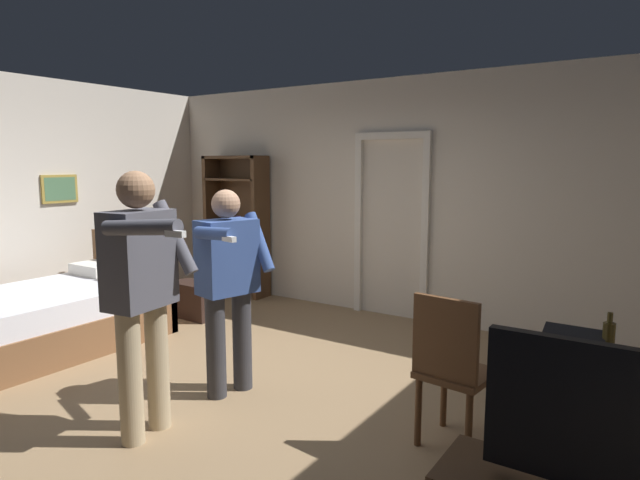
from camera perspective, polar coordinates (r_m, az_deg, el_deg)
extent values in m
plane|color=#997A56|center=(4.56, -9.93, -15.06)|extent=(6.85, 6.85, 0.00)
cube|color=silver|center=(6.43, 6.52, 4.34)|extent=(6.47, 0.12, 2.74)
cube|color=silver|center=(6.80, -30.10, 3.51)|extent=(0.12, 5.51, 2.74)
cube|color=#B2933F|center=(7.01, -25.70, 4.87)|extent=(0.03, 0.44, 0.33)
cube|color=#4E7953|center=(7.00, -25.64, 4.87)|extent=(0.01, 0.38, 0.27)
cube|color=white|center=(6.51, 4.12, 1.39)|extent=(0.08, 0.08, 2.05)
cube|color=white|center=(6.14, 11.04, 0.86)|extent=(0.08, 0.08, 2.05)
cube|color=white|center=(6.28, 7.66, 10.82)|extent=(0.93, 0.08, 0.08)
cube|color=brown|center=(5.96, -26.44, -8.43)|extent=(1.32, 2.03, 0.35)
cube|color=white|center=(5.89, -26.61, -5.76)|extent=(1.26, 1.97, 0.22)
cube|color=brown|center=(6.40, -19.06, -3.82)|extent=(1.32, 0.08, 1.02)
cube|color=white|center=(6.47, -22.50, -2.80)|extent=(0.50, 0.34, 0.12)
cube|color=white|center=(6.00, -19.38, -3.45)|extent=(0.50, 0.34, 0.12)
cube|color=#4C331E|center=(7.73, -11.17, 1.67)|extent=(0.06, 0.32, 1.88)
cube|color=#4C331E|center=(7.15, -6.23, 1.27)|extent=(0.06, 0.32, 1.88)
cube|color=#4C331E|center=(7.38, -8.95, 8.59)|extent=(0.92, 0.32, 0.04)
cube|color=#4C331E|center=(7.54, -8.03, 1.59)|extent=(0.92, 0.02, 1.88)
cube|color=#4C331E|center=(7.53, -8.69, -3.26)|extent=(0.86, 0.32, 0.03)
cylinder|color=#7AAFAA|center=(7.38, -7.55, -2.89)|extent=(0.07, 0.07, 0.11)
cube|color=#4C331E|center=(7.43, -8.79, 1.48)|extent=(0.86, 0.32, 0.03)
cylinder|color=#633F9A|center=(7.40, -8.59, 2.05)|extent=(0.07, 0.07, 0.12)
cube|color=#4C331E|center=(7.39, -8.90, 6.31)|extent=(0.86, 0.32, 0.03)
cube|color=black|center=(2.22, 29.31, -16.51)|extent=(0.93, 0.05, 0.54)
cube|color=slate|center=(2.25, 29.37, -16.21)|extent=(0.87, 0.01, 0.48)
cylinder|color=brown|center=(3.63, 25.35, -16.23)|extent=(0.08, 0.08, 0.67)
cylinder|color=brown|center=(3.77, 25.04, -20.69)|extent=(0.40, 0.40, 0.03)
cylinder|color=brown|center=(3.50, 25.70, -10.99)|extent=(0.67, 0.67, 0.03)
cube|color=black|center=(3.50, 25.23, -10.52)|extent=(0.32, 0.23, 0.02)
cube|color=black|center=(3.35, 25.01, -9.30)|extent=(0.32, 0.19, 0.09)
cube|color=navy|center=(3.36, 25.03, -9.27)|extent=(0.29, 0.16, 0.07)
cylinder|color=#3F3413|center=(3.38, 28.03, -9.55)|extent=(0.06, 0.06, 0.23)
cylinder|color=#3F3413|center=(3.34, 28.19, -7.21)|extent=(0.03, 0.03, 0.06)
cylinder|color=brown|center=(3.79, 17.63, -16.54)|extent=(0.04, 0.04, 0.45)
cylinder|color=brown|center=(3.92, 12.88, -15.51)|extent=(0.04, 0.04, 0.45)
cylinder|color=brown|center=(3.51, 15.35, -18.54)|extent=(0.04, 0.04, 0.45)
cylinder|color=brown|center=(3.65, 10.29, -17.31)|extent=(0.04, 0.04, 0.45)
cube|color=brown|center=(3.62, 14.17, -13.43)|extent=(0.47, 0.47, 0.04)
cube|color=brown|center=(3.38, 13.04, -10.06)|extent=(0.42, 0.09, 0.50)
cylinder|color=tan|center=(3.90, -16.70, -12.49)|extent=(0.15, 0.15, 0.87)
cylinder|color=tan|center=(3.74, -19.32, -13.51)|extent=(0.15, 0.15, 0.87)
cube|color=#4C4C56|center=(3.62, -18.49, -1.91)|extent=(0.31, 0.46, 0.62)
sphere|color=#936B4C|center=(3.57, -18.81, 5.03)|extent=(0.24, 0.24, 0.24)
cylinder|color=#4C4C56|center=(3.72, -14.96, 0.25)|extent=(0.35, 0.13, 0.50)
cylinder|color=#4C4C56|center=(3.23, -18.30, 1.25)|extent=(0.55, 0.16, 0.12)
cube|color=white|center=(3.03, -14.97, 0.63)|extent=(0.12, 0.05, 0.04)
cylinder|color=#333338|center=(4.40, -8.19, -10.33)|extent=(0.15, 0.15, 0.80)
cylinder|color=#333338|center=(4.28, -10.89, -10.95)|extent=(0.15, 0.15, 0.80)
cube|color=#334C8C|center=(4.17, -9.74, -1.74)|extent=(0.35, 0.48, 0.56)
sphere|color=tan|center=(4.12, -9.87, 3.76)|extent=(0.22, 0.22, 0.22)
cylinder|color=#334C8C|center=(4.22, -6.37, -0.20)|extent=(0.33, 0.16, 0.46)
cylinder|color=#334C8C|center=(3.83, -11.03, 0.67)|extent=(0.45, 0.19, 0.12)
cube|color=white|center=(3.63, -9.53, 0.12)|extent=(0.13, 0.06, 0.04)
cube|color=black|center=(6.51, -13.08, -6.16)|extent=(0.60, 0.33, 0.41)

